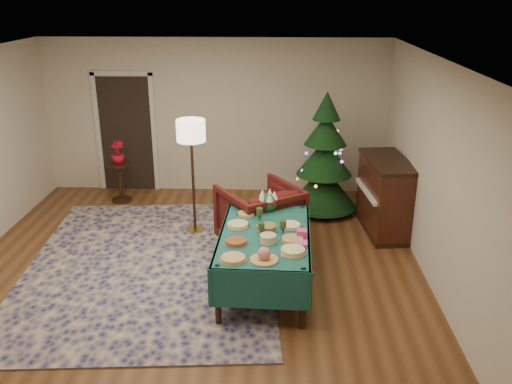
{
  "coord_description": "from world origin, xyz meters",
  "views": [
    {
      "loc": [
        1.08,
        -5.79,
        3.46
      ],
      "look_at": [
        0.81,
        0.94,
        0.92
      ],
      "focal_mm": 38.0,
      "sensor_mm": 36.0,
      "label": 1
    }
  ],
  "objects_px": {
    "potted_plant": "(118,157)",
    "floor_lamp": "(191,138)",
    "gift_box": "(302,234)",
    "piano": "(385,196)",
    "side_table": "(120,183)",
    "christmas_tree": "(324,159)",
    "armchair": "(260,213)",
    "buffet_table": "(265,244)"
  },
  "relations": [
    {
      "from": "side_table",
      "to": "potted_plant",
      "type": "distance_m",
      "value": 0.46
    },
    {
      "from": "side_table",
      "to": "piano",
      "type": "bearing_deg",
      "value": -13.63
    },
    {
      "from": "gift_box",
      "to": "piano",
      "type": "height_order",
      "value": "piano"
    },
    {
      "from": "christmas_tree",
      "to": "piano",
      "type": "relative_size",
      "value": 1.47
    },
    {
      "from": "gift_box",
      "to": "side_table",
      "type": "height_order",
      "value": "gift_box"
    },
    {
      "from": "buffet_table",
      "to": "floor_lamp",
      "type": "relative_size",
      "value": 1.11
    },
    {
      "from": "buffet_table",
      "to": "christmas_tree",
      "type": "bearing_deg",
      "value": 70.04
    },
    {
      "from": "armchair",
      "to": "potted_plant",
      "type": "xyz_separation_m",
      "value": [
        -2.46,
        1.67,
        0.28
      ]
    },
    {
      "from": "gift_box",
      "to": "piano",
      "type": "bearing_deg",
      "value": 54.41
    },
    {
      "from": "armchair",
      "to": "potted_plant",
      "type": "distance_m",
      "value": 2.98
    },
    {
      "from": "potted_plant",
      "to": "gift_box",
      "type": "bearing_deg",
      "value": -44.16
    },
    {
      "from": "buffet_table",
      "to": "piano",
      "type": "bearing_deg",
      "value": 44.96
    },
    {
      "from": "buffet_table",
      "to": "floor_lamp",
      "type": "xyz_separation_m",
      "value": [
        -1.1,
        1.62,
        0.88
      ]
    },
    {
      "from": "gift_box",
      "to": "side_table",
      "type": "relative_size",
      "value": 0.17
    },
    {
      "from": "buffet_table",
      "to": "side_table",
      "type": "height_order",
      "value": "buffet_table"
    },
    {
      "from": "potted_plant",
      "to": "floor_lamp",
      "type": "bearing_deg",
      "value": -39.17
    },
    {
      "from": "floor_lamp",
      "to": "potted_plant",
      "type": "relative_size",
      "value": 4.32
    },
    {
      "from": "buffet_table",
      "to": "side_table",
      "type": "distance_m",
      "value": 3.8
    },
    {
      "from": "side_table",
      "to": "piano",
      "type": "distance_m",
      "value": 4.44
    },
    {
      "from": "floor_lamp",
      "to": "buffet_table",
      "type": "bearing_deg",
      "value": -55.82
    },
    {
      "from": "buffet_table",
      "to": "side_table",
      "type": "xyz_separation_m",
      "value": [
        -2.55,
        2.8,
        -0.26
      ]
    },
    {
      "from": "side_table",
      "to": "christmas_tree",
      "type": "height_order",
      "value": "christmas_tree"
    },
    {
      "from": "buffet_table",
      "to": "gift_box",
      "type": "distance_m",
      "value": 0.48
    },
    {
      "from": "piano",
      "to": "armchair",
      "type": "bearing_deg",
      "value": -161.36
    },
    {
      "from": "floor_lamp",
      "to": "christmas_tree",
      "type": "bearing_deg",
      "value": 23.01
    },
    {
      "from": "potted_plant",
      "to": "piano",
      "type": "relative_size",
      "value": 0.29
    },
    {
      "from": "side_table",
      "to": "potted_plant",
      "type": "bearing_deg",
      "value": 180.0
    },
    {
      "from": "armchair",
      "to": "side_table",
      "type": "distance_m",
      "value": 2.98
    },
    {
      "from": "gift_box",
      "to": "piano",
      "type": "xyz_separation_m",
      "value": [
        1.33,
        1.85,
        -0.23
      ]
    },
    {
      "from": "armchair",
      "to": "side_table",
      "type": "xyz_separation_m",
      "value": [
        -2.46,
        1.67,
        -0.18
      ]
    },
    {
      "from": "floor_lamp",
      "to": "piano",
      "type": "xyz_separation_m",
      "value": [
        2.86,
        0.14,
        -0.91
      ]
    },
    {
      "from": "gift_box",
      "to": "potted_plant",
      "type": "distance_m",
      "value": 4.16
    },
    {
      "from": "buffet_table",
      "to": "piano",
      "type": "height_order",
      "value": "piano"
    },
    {
      "from": "armchair",
      "to": "christmas_tree",
      "type": "distance_m",
      "value": 1.71
    },
    {
      "from": "buffet_table",
      "to": "gift_box",
      "type": "xyz_separation_m",
      "value": [
        0.43,
        -0.1,
        0.19
      ]
    },
    {
      "from": "floor_lamp",
      "to": "armchair",
      "type": "bearing_deg",
      "value": -25.86
    },
    {
      "from": "side_table",
      "to": "piano",
      "type": "relative_size",
      "value": 0.5
    },
    {
      "from": "potted_plant",
      "to": "christmas_tree",
      "type": "height_order",
      "value": "christmas_tree"
    },
    {
      "from": "floor_lamp",
      "to": "potted_plant",
      "type": "bearing_deg",
      "value": 140.83
    },
    {
      "from": "side_table",
      "to": "christmas_tree",
      "type": "distance_m",
      "value": 3.51
    },
    {
      "from": "gift_box",
      "to": "potted_plant",
      "type": "xyz_separation_m",
      "value": [
        -2.99,
        2.9,
        0.01
      ]
    },
    {
      "from": "gift_box",
      "to": "piano",
      "type": "relative_size",
      "value": 0.09
    }
  ]
}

